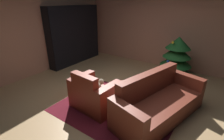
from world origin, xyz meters
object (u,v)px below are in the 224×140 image
Objects in this scene: book_stack_on_table at (126,89)px; bottle_on_table at (137,87)px; armchair_red at (94,95)px; couch_red at (158,103)px; decorated_tree at (176,58)px; coffee_table at (126,92)px; bookshelf_unit at (77,35)px.

bottle_on_table reaches higher than book_stack_on_table.
armchair_red is 1.34m from couch_red.
bottle_on_table is 2.11m from decorated_tree.
decorated_tree is (-0.25, 2.03, 0.33)m from couch_red.
couch_red is at bearing 13.16° from coffee_table.
decorated_tree reaches higher than bottle_on_table.
armchair_red is 4.98× the size of book_stack_on_table.
bookshelf_unit is at bearing 151.75° from book_stack_on_table.
decorated_tree is (0.41, 2.19, 0.15)m from book_stack_on_table.
coffee_table is 0.64× the size of decorated_tree.
book_stack_on_table is at bearing 31.82° from armchair_red.
armchair_red reaches higher than coffee_table.
decorated_tree is at bearing 68.81° from armchair_red.
bookshelf_unit is at bearing 141.07° from armchair_red.
bookshelf_unit is at bearing 158.27° from couch_red.
bottle_on_table is 0.24× the size of decorated_tree.
bookshelf_unit reaches higher than coffee_table.
book_stack_on_table is 0.16× the size of decorated_tree.
bookshelf_unit reaches higher than book_stack_on_table.
couch_red reaches higher than coffee_table.
book_stack_on_table is 2.23m from decorated_tree.
book_stack_on_table is 0.24m from bottle_on_table.
bookshelf_unit is 1.75× the size of decorated_tree.
coffee_table is at bearing 67.06° from book_stack_on_table.
decorated_tree is (0.99, 2.55, 0.32)m from armchair_red.
bookshelf_unit is 1.01× the size of couch_red.
bookshelf_unit reaches higher than bottle_on_table.
bookshelf_unit is 3.62m from bottle_on_table.
armchair_red reaches higher than bottle_on_table.
armchair_red is at bearing -38.93° from bookshelf_unit.
couch_red reaches higher than armchair_red.
bookshelf_unit is at bearing 151.85° from coffee_table.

